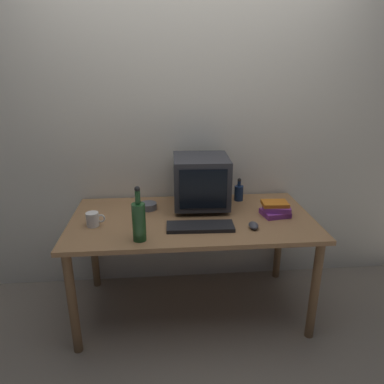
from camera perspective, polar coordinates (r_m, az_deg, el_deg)
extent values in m
plane|color=gray|center=(2.74, 0.00, -18.20)|extent=(6.00, 6.00, 0.00)
cube|color=silver|center=(2.68, -0.89, 10.32)|extent=(4.00, 0.08, 2.50)
cube|color=#9E7047|center=(2.37, 0.00, -4.44)|extent=(1.61, 0.83, 0.03)
cylinder|color=brown|center=(2.31, -18.80, -16.78)|extent=(0.06, 0.06, 0.70)
cylinder|color=brown|center=(2.43, 19.26, -14.89)|extent=(0.06, 0.06, 0.70)
cylinder|color=brown|center=(2.90, -15.67, -8.53)|extent=(0.06, 0.06, 0.70)
cylinder|color=brown|center=(2.99, 13.91, -7.43)|extent=(0.06, 0.06, 0.70)
cube|color=#333338|center=(2.54, 1.41, -2.08)|extent=(0.29, 0.25, 0.03)
cube|color=#333338|center=(2.47, 1.45, 1.90)|extent=(0.39, 0.39, 0.34)
cube|color=black|center=(2.29, 1.84, 0.43)|extent=(0.31, 0.02, 0.27)
cube|color=black|center=(2.21, 1.34, -5.61)|extent=(0.43, 0.16, 0.02)
ellipsoid|color=#3F3F47|center=(2.24, 9.94, -5.36)|extent=(0.07, 0.10, 0.04)
cylinder|color=#1E4C23|center=(2.04, -8.58, -4.87)|extent=(0.08, 0.08, 0.23)
cylinder|color=#1E4C23|center=(1.99, -8.80, -0.86)|extent=(0.03, 0.03, 0.08)
sphere|color=#262626|center=(1.97, -8.88, 0.49)|extent=(0.03, 0.03, 0.03)
cylinder|color=navy|center=(2.67, 7.58, -0.18)|extent=(0.07, 0.07, 0.11)
cylinder|color=navy|center=(2.64, 7.66, 1.38)|extent=(0.03, 0.03, 0.04)
sphere|color=#262626|center=(2.64, 7.68, 1.96)|extent=(0.03, 0.03, 0.03)
cube|color=#843893|center=(2.45, 13.31, -3.33)|extent=(0.19, 0.18, 0.04)
cube|color=#843893|center=(2.45, 13.51, -2.51)|extent=(0.21, 0.17, 0.03)
cube|color=orange|center=(2.44, 13.29, -1.85)|extent=(0.18, 0.13, 0.03)
cylinder|color=white|center=(2.31, -15.82, -4.28)|extent=(0.08, 0.08, 0.09)
torus|color=white|center=(2.30, -14.55, -4.16)|extent=(0.06, 0.01, 0.06)
cylinder|color=#595B66|center=(2.51, -7.10, -2.28)|extent=(0.12, 0.12, 0.04)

